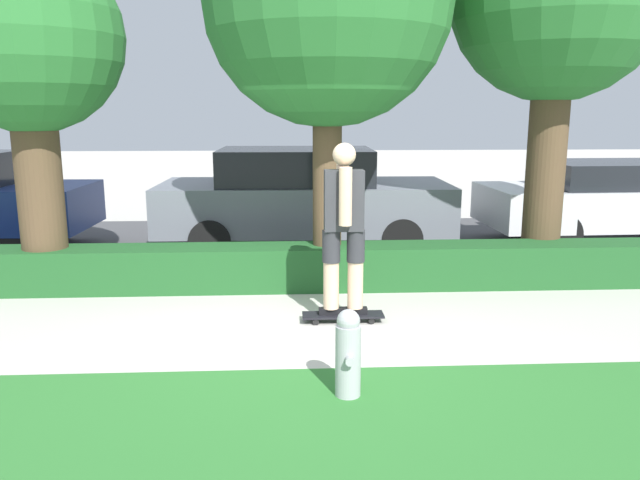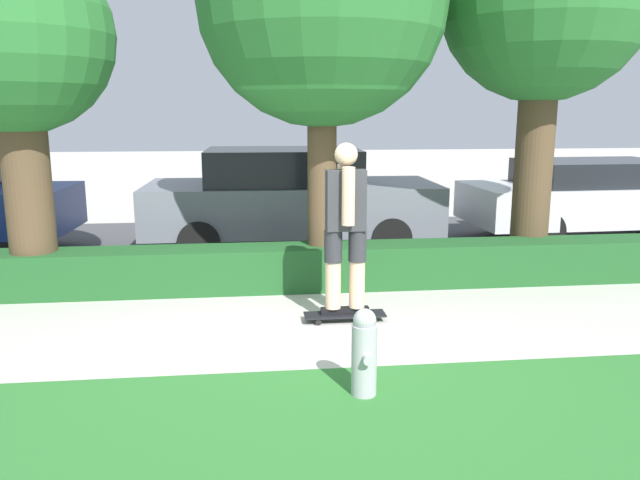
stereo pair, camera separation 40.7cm
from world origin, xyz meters
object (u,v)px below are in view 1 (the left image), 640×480
(parked_car_middle, at_px, (302,197))
(skater_person, at_px, (344,225))
(tree_near, at_px, (27,46))
(parked_car_rear, at_px, (621,199))
(tree_mid, at_px, (328,3))
(skateboard, at_px, (343,315))
(fire_hydrant, at_px, (348,353))

(parked_car_middle, bearing_deg, skater_person, -83.78)
(tree_near, xyz_separation_m, parked_car_rear, (8.65, 2.38, -2.21))
(tree_mid, height_order, parked_car_rear, tree_mid)
(skateboard, xyz_separation_m, parked_car_rear, (5.04, 3.78, 0.69))
(parked_car_rear, bearing_deg, skater_person, -144.85)
(tree_near, bearing_deg, tree_mid, 0.40)
(parked_car_rear, distance_m, fire_hydrant, 7.60)
(parked_car_middle, xyz_separation_m, fire_hydrant, (0.22, -5.55, -0.48))
(skater_person, bearing_deg, skateboard, -135.00)
(skateboard, bearing_deg, tree_near, 158.83)
(tree_mid, height_order, parked_car_middle, tree_mid)
(skateboard, relative_size, tree_near, 0.21)
(fire_hydrant, bearing_deg, skater_person, 86.13)
(skater_person, bearing_deg, fire_hydrant, -93.87)
(skateboard, height_order, skater_person, skater_person)
(parked_car_rear, height_order, fire_hydrant, parked_car_rear)
(skateboard, bearing_deg, parked_car_middle, 95.11)
(skateboard, distance_m, skater_person, 0.99)
(tree_mid, bearing_deg, skater_person, -86.68)
(skater_person, xyz_separation_m, tree_near, (-3.61, 1.40, 1.91))
(skateboard, bearing_deg, parked_car_rear, 36.89)
(tree_near, bearing_deg, skateboard, -21.17)
(parked_car_middle, bearing_deg, skateboard, -83.78)
(tree_near, xyz_separation_m, parked_car_middle, (3.28, 2.37, -2.13))
(tree_near, distance_m, parked_car_rear, 9.24)
(skater_person, relative_size, tree_mid, 0.36)
(skater_person, xyz_separation_m, tree_mid, (-0.08, 1.42, 2.42))
(skateboard, distance_m, parked_car_middle, 3.86)
(parked_car_middle, bearing_deg, tree_near, -143.04)
(skateboard, relative_size, parked_car_middle, 0.19)
(skateboard, relative_size, parked_car_rear, 0.19)
(skateboard, distance_m, tree_mid, 3.70)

